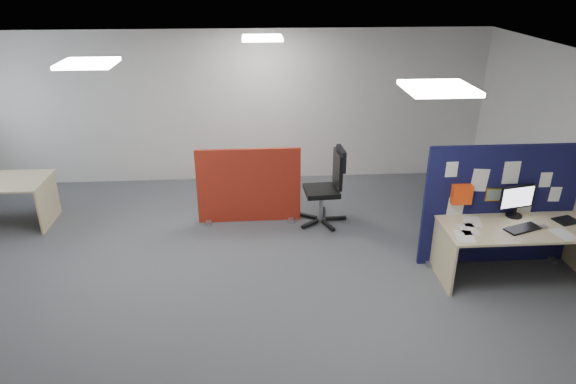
{
  "coord_description": "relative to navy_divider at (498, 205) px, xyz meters",
  "views": [
    {
      "loc": [
        0.34,
        -5.47,
        3.69
      ],
      "look_at": [
        0.75,
        0.55,
        1.0
      ],
      "focal_mm": 32.0,
      "sensor_mm": 36.0,
      "label": 1
    }
  ],
  "objects": [
    {
      "name": "mouse",
      "position": [
        0.37,
        -0.46,
        -0.08
      ],
      "size": [
        0.11,
        0.07,
        0.03
      ],
      "primitive_type": "cube",
      "rotation": [
        0.0,
        0.0,
        0.15
      ],
      "color": "#97989C",
      "rests_on": "main_desk"
    },
    {
      "name": "office_chair",
      "position": [
        -2.0,
        1.3,
        -0.16
      ],
      "size": [
        0.76,
        0.78,
        1.18
      ],
      "rotation": [
        0.0,
        0.0,
        0.06
      ],
      "color": "black",
      "rests_on": "floor"
    },
    {
      "name": "desk_papers",
      "position": [
        -0.27,
        -0.48,
        -0.09
      ],
      "size": [
        1.46,
        0.74,
        0.0
      ],
      "color": "white",
      "rests_on": "main_desk"
    },
    {
      "name": "paper_tray",
      "position": [
        0.76,
        -0.31,
        -0.09
      ],
      "size": [
        0.33,
        0.29,
        0.01
      ],
      "primitive_type": "cube",
      "rotation": [
        0.0,
        0.0,
        0.28
      ],
      "color": "black",
      "rests_on": "main_desk"
    },
    {
      "name": "keyboard",
      "position": [
        0.1,
        -0.49,
        -0.08
      ],
      "size": [
        0.48,
        0.32,
        0.02
      ],
      "primitive_type": "cube",
      "rotation": [
        0.0,
        0.0,
        0.34
      ],
      "color": "black",
      "rests_on": "main_desk"
    },
    {
      "name": "ceiling",
      "position": [
        -3.46,
        -0.32,
        1.87
      ],
      "size": [
        9.0,
        7.0,
        0.02
      ],
      "primitive_type": "cube",
      "color": "white",
      "rests_on": "wall_back"
    },
    {
      "name": "main_desk",
      "position": [
        0.12,
        -0.35,
        -0.26
      ],
      "size": [
        1.91,
        0.85,
        0.73
      ],
      "color": "#CCBA82",
      "rests_on": "floor"
    },
    {
      "name": "red_divider",
      "position": [
        -3.23,
        1.41,
        -0.24
      ],
      "size": [
        1.58,
        0.3,
        1.19
      ],
      "rotation": [
        0.0,
        0.0,
        0.0
      ],
      "color": "maroon",
      "rests_on": "floor"
    },
    {
      "name": "wall_back",
      "position": [
        -3.46,
        3.18,
        0.52
      ],
      "size": [
        9.0,
        0.02,
        2.7
      ],
      "primitive_type": "cube",
      "color": "silver",
      "rests_on": "floor"
    },
    {
      "name": "floor",
      "position": [
        -3.46,
        -0.32,
        -0.83
      ],
      "size": [
        9.0,
        9.0,
        0.0
      ],
      "primitive_type": "plane",
      "color": "#4D5055",
      "rests_on": "ground"
    },
    {
      "name": "navy_divider",
      "position": [
        0.0,
        0.0,
        0.0
      ],
      "size": [
        2.0,
        0.3,
        1.65
      ],
      "color": "#10143D",
      "rests_on": "floor"
    },
    {
      "name": "monitor_main",
      "position": [
        0.17,
        -0.13,
        0.14
      ],
      "size": [
        0.48,
        0.2,
        0.42
      ],
      "rotation": [
        0.0,
        0.0,
        0.21
      ],
      "color": "black",
      "rests_on": "main_desk"
    },
    {
      "name": "ceiling_lights",
      "position": [
        -3.13,
        0.34,
        1.84
      ],
      "size": [
        4.1,
        4.1,
        0.04
      ],
      "color": "white",
      "rests_on": "ceiling"
    }
  ]
}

